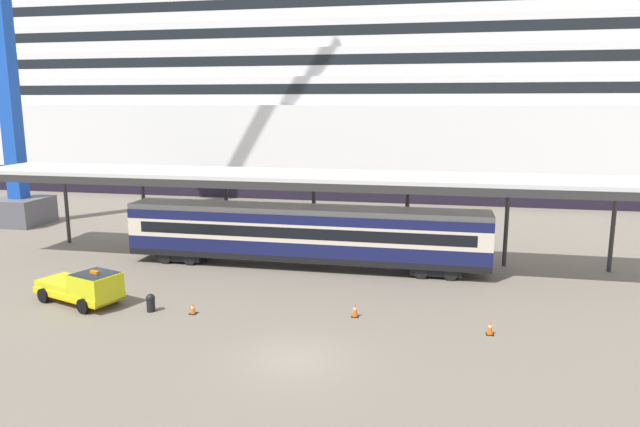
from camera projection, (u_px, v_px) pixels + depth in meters
name	position (u px, v px, depth m)	size (l,w,h in m)	color
ground_plane	(294.00, 359.00, 24.65)	(400.00, 400.00, 0.00)	slate
cruise_ship	(449.00, 94.00, 72.58)	(169.15, 27.11, 34.72)	black
platform_canopy	(306.00, 178.00, 37.74)	(45.87, 5.69, 6.25)	silver
train_carriage	(304.00, 233.00, 38.00)	(23.92, 2.81, 4.11)	black
service_truck	(84.00, 287.00, 31.17)	(5.57, 3.61, 2.02)	yellow
traffic_cone_near	(193.00, 308.00, 29.84)	(0.36, 0.36, 0.61)	black
traffic_cone_mid	(355.00, 310.00, 29.40)	(0.36, 0.36, 0.78)	black
traffic_cone_far	(490.00, 327.00, 27.14)	(0.36, 0.36, 0.74)	black
dockside_crane	(10.00, 37.00, 48.87)	(15.02, 4.40, 52.78)	#595960
quay_bollard	(151.00, 302.00, 30.15)	(0.48, 0.48, 0.96)	black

